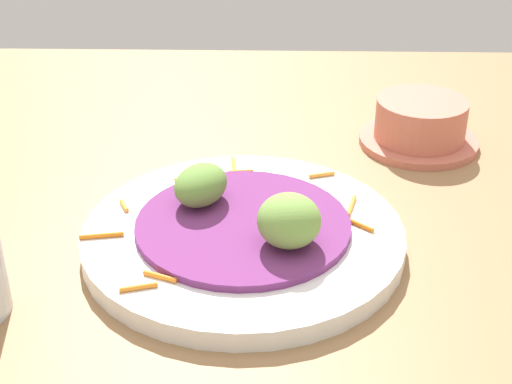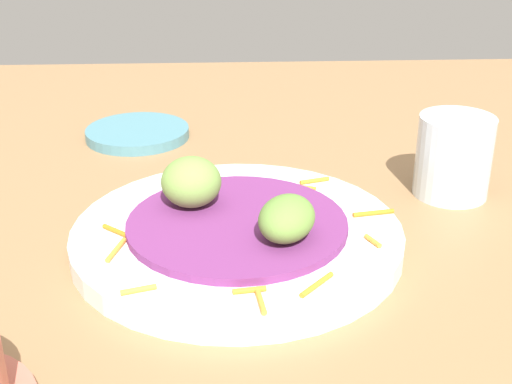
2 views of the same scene
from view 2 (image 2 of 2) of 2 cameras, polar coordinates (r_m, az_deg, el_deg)
name	(u,v)px [view 2 (image 2 of 2)]	position (r cm, az deg, el deg)	size (l,w,h in cm)	color
table_surface	(185,231)	(63.80, -5.69, -3.15)	(110.00, 110.00, 2.00)	#936D47
main_plate	(237,237)	(58.70, -1.51, -3.61)	(27.11, 27.11, 1.72)	white
cabbage_bed	(237,224)	(58.14, -1.52, -2.57)	(18.07, 18.07, 0.67)	#702D6B
carrot_garnish	(259,241)	(55.80, 0.26, -3.98)	(21.87, 24.36, 0.40)	orange
guac_scoop_left	(191,182)	(60.01, -5.20, 0.82)	(5.26, 5.08, 4.21)	#759E47
guac_scoop_center	(287,218)	(54.58, 2.48, -2.13)	(5.55, 4.22, 3.40)	olive
side_plate_small	(138,133)	(83.25, -9.46, 4.68)	(11.80, 11.80, 1.15)	teal
water_glass	(454,156)	(69.21, 15.54, 2.77)	(7.03, 7.03, 7.72)	silver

